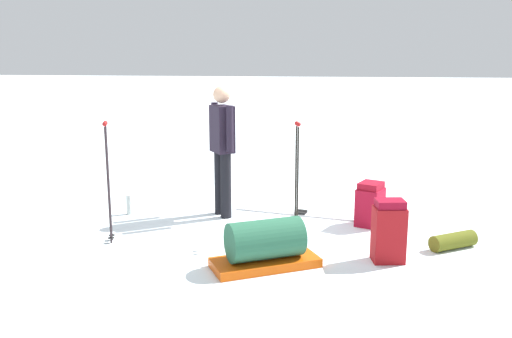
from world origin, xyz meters
TOP-DOWN VIEW (x-y plane):
  - ground_plane at (0.00, 0.00)m, footprint 80.00×80.00m
  - skier_standing at (-0.29, -0.47)m, footprint 0.49×0.37m
  - ski_pair_near at (-0.45, 0.55)m, footprint 0.55×1.77m
  - backpack_large_dark at (1.11, 1.51)m, footprint 0.28×0.35m
  - backpack_bright at (-0.09, 1.41)m, footprint 0.42×0.39m
  - ski_poles_planted_near at (0.88, -1.55)m, footprint 0.16×0.10m
  - ski_poles_planted_far at (0.50, 0.53)m, footprint 0.16×0.10m
  - gear_sled at (1.42, 0.27)m, footprint 0.89×1.15m
  - sleeping_mat_rolled at (0.65, 2.26)m, footprint 0.44×0.56m
  - thermos_bottle at (-0.19, -1.72)m, footprint 0.07×0.07m

SIDE VIEW (x-z plane):
  - ground_plane at x=0.00m, z-range 0.00..0.00m
  - ski_pair_near at x=-0.45m, z-range -0.01..0.04m
  - sleeping_mat_rolled at x=0.65m, z-range 0.00..0.18m
  - thermos_bottle at x=-0.19m, z-range 0.00..0.26m
  - gear_sled at x=1.42m, z-range -0.02..0.47m
  - backpack_bright at x=-0.09m, z-range -0.01..0.54m
  - backpack_large_dark at x=1.11m, z-range -0.01..0.65m
  - ski_poles_planted_far at x=0.50m, z-range 0.07..1.43m
  - ski_poles_planted_near at x=0.88m, z-range 0.07..1.45m
  - skier_standing at x=-0.29m, z-range 0.10..1.80m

